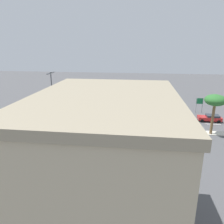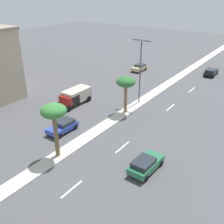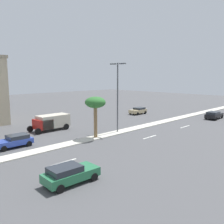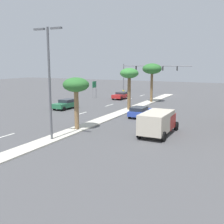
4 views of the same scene
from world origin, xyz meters
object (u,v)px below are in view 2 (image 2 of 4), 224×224
palm_tree_rear (126,83)px  sedan_blue_front (63,126)px  sedan_tan_far (139,68)px  box_truck (75,96)px  street_lamp_mid (140,67)px  sedan_black_near (211,72)px  palm_tree_left (54,113)px  sedan_green_rear (146,164)px

palm_tree_rear → sedan_blue_front: bearing=-110.5°
sedan_blue_front → sedan_tan_far: (-5.37, 29.03, 0.01)m
box_truck → street_lamp_mid: bearing=37.5°
sedan_black_near → box_truck: bearing=-115.8°
palm_tree_left → sedan_black_near: palm_tree_left is taller
palm_tree_left → box_truck: bearing=124.4°
sedan_black_near → sedan_tan_far: sedan_black_near is taller
street_lamp_mid → sedan_tan_far: size_ratio=2.50×
palm_tree_rear → street_lamp_mid: 4.52m
street_lamp_mid → box_truck: (-7.99, -6.13, -4.56)m
sedan_green_rear → sedan_blue_front: size_ratio=1.07×
palm_tree_rear → sedan_green_rear: 14.24m
sedan_black_near → sedan_blue_front: bearing=-103.7°
sedan_tan_far → box_truck: size_ratio=0.66×
sedan_blue_front → box_truck: (-4.70, 7.49, 0.54)m
box_truck → sedan_black_near: bearing=64.2°
sedan_green_rear → palm_tree_rear: bearing=130.6°
sedan_tan_far → box_truck: box_truck is taller
street_lamp_mid → palm_tree_rear: bearing=-87.7°
street_lamp_mid → sedan_blue_front: size_ratio=2.38×
sedan_green_rear → box_truck: 19.17m
sedan_black_near → sedan_tan_far: 14.89m
sedan_blue_front → box_truck: bearing=122.1°
box_truck → sedan_green_rear: bearing=-26.7°
sedan_green_rear → street_lamp_mid: bearing=121.7°
sedan_blue_front → sedan_black_near: bearing=76.3°
palm_tree_left → street_lamp_mid: size_ratio=0.62×
sedan_green_rear → sedan_tan_far: (-17.78, 30.15, -0.02)m
palm_tree_left → box_truck: size_ratio=1.02×
sedan_blue_front → sedan_tan_far: size_ratio=1.05×
sedan_blue_front → street_lamp_mid: bearing=76.4°
sedan_green_rear → box_truck: (-17.11, 8.62, 0.51)m
street_lamp_mid → box_truck: 11.06m
palm_tree_left → sedan_blue_front: size_ratio=1.48×
sedan_green_rear → sedan_tan_far: 35.01m
sedan_tan_far → palm_tree_left: bearing=-75.3°
palm_tree_rear → box_truck: palm_tree_rear is taller
street_lamp_mid → sedan_black_near: bearing=76.3°
sedan_green_rear → sedan_blue_front: bearing=174.8°
palm_tree_rear → sedan_black_near: size_ratio=1.17×
sedan_green_rear → sedan_blue_front: sedan_green_rear is taller
palm_tree_left → sedan_black_near: size_ratio=1.33×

